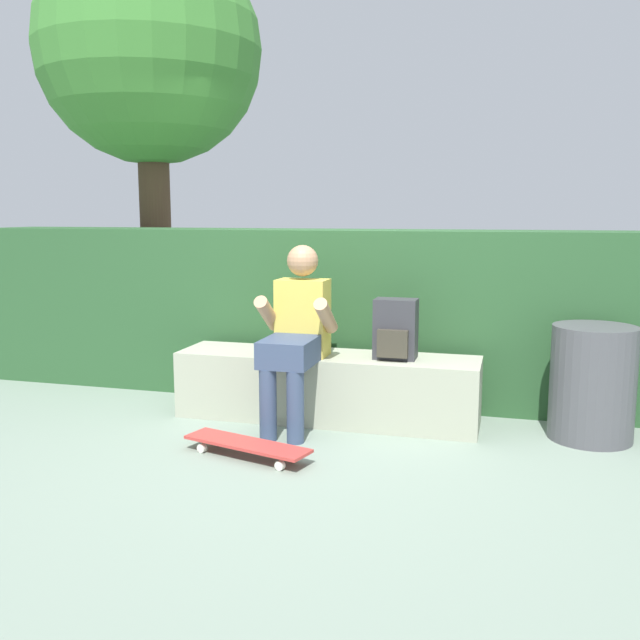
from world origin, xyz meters
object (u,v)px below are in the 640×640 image
object	(u,v)px
skateboard_near_person	(247,445)
backpack_on_bench	(395,330)
trash_bin	(592,383)
bench_main	(327,387)
person_skater	(296,330)

from	to	relation	value
skateboard_near_person	backpack_on_bench	size ratio (longest dim) A/B	2.06
skateboard_near_person	trash_bin	size ratio (longest dim) A/B	1.14
backpack_on_bench	trash_bin	bearing A→B (deg)	2.33
skateboard_near_person	backpack_on_bench	world-z (taller)	backpack_on_bench
bench_main	trash_bin	size ratio (longest dim) A/B	2.86
trash_bin	backpack_on_bench	bearing A→B (deg)	-177.67
skateboard_near_person	trash_bin	distance (m)	2.19
bench_main	person_skater	size ratio (longest dim) A/B	1.72
bench_main	trash_bin	xyz separation A→B (m)	(1.72, 0.04, 0.13)
backpack_on_bench	skateboard_near_person	bearing A→B (deg)	-130.46
trash_bin	bench_main	bearing A→B (deg)	-178.63
trash_bin	skateboard_near_person	bearing A→B (deg)	-155.40
bench_main	person_skater	xyz separation A→B (m)	(-0.15, -0.22, 0.43)
person_skater	trash_bin	world-z (taller)	person_skater
person_skater	backpack_on_bench	distance (m)	0.66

